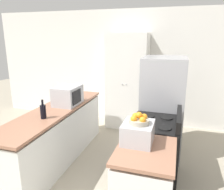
# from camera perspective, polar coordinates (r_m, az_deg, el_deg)

# --- Properties ---
(wall_back) EXTENTS (7.00, 0.06, 2.60)m
(wall_back) POSITION_cam_1_polar(r_m,az_deg,el_deg) (5.12, 5.19, 7.02)
(wall_back) COLOR white
(wall_back) RESTS_ON ground_plane
(counter_left) EXTENTS (0.60, 2.44, 0.89)m
(counter_left) POSITION_cam_1_polar(r_m,az_deg,el_deg) (3.75, -14.37, -10.31)
(counter_left) COLOR silver
(counter_left) RESTS_ON ground_plane
(counter_right) EXTENTS (0.60, 0.75, 0.89)m
(counter_right) POSITION_cam_1_polar(r_m,az_deg,el_deg) (2.57, 8.36, -22.92)
(counter_right) COLOR silver
(counter_right) RESTS_ON ground_plane
(pantry_cabinet) EXTENTS (0.87, 0.57, 2.08)m
(pantry_cabinet) POSITION_cam_1_polar(r_m,az_deg,el_deg) (4.86, 3.99, 3.52)
(pantry_cabinet) COLOR white
(pantry_cabinet) RESTS_ON ground_plane
(stove) EXTENTS (0.66, 0.77, 1.05)m
(stove) POSITION_cam_1_polar(r_m,az_deg,el_deg) (3.20, 11.03, -14.22)
(stove) COLOR black
(stove) RESTS_ON ground_plane
(refrigerator) EXTENTS (0.71, 0.79, 1.69)m
(refrigerator) POSITION_cam_1_polar(r_m,az_deg,el_deg) (3.80, 13.04, -3.15)
(refrigerator) COLOR #A3A3A8
(refrigerator) RESTS_ON ground_plane
(microwave) EXTENTS (0.37, 0.49, 0.31)m
(microwave) POSITION_cam_1_polar(r_m,az_deg,el_deg) (3.73, -11.48, -0.12)
(microwave) COLOR #B2B2B7
(microwave) RESTS_ON counter_left
(wine_bottle) EXTENTS (0.08, 0.08, 0.27)m
(wine_bottle) POSITION_cam_1_polar(r_m,az_deg,el_deg) (3.19, -17.55, -4.08)
(wine_bottle) COLOR black
(wine_bottle) RESTS_ON counter_left
(toaster_oven) EXTENTS (0.33, 0.37, 0.22)m
(toaster_oven) POSITION_cam_1_polar(r_m,az_deg,el_deg) (2.40, 6.75, -9.72)
(toaster_oven) COLOR #B2B2B7
(toaster_oven) RESTS_ON counter_right
(fruit_bowl) EXTENTS (0.22, 0.22, 0.13)m
(fruit_bowl) POSITION_cam_1_polar(r_m,az_deg,el_deg) (2.33, 7.05, -6.43)
(fruit_bowl) COLOR #B2A893
(fruit_bowl) RESTS_ON toaster_oven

